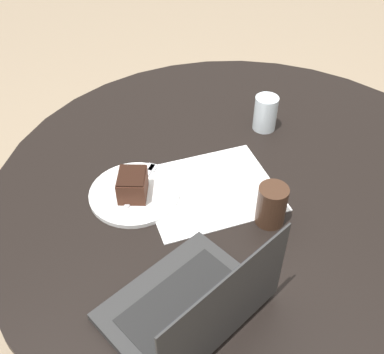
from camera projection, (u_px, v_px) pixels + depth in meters
ground_plane at (232, 322)px, 1.67m from camera, size 12.00×12.00×0.00m
dining_table at (244, 212)px, 1.27m from camera, size 1.35×1.35×0.71m
paper_document at (210, 189)px, 1.17m from camera, size 0.43×0.42×0.00m
plate at (135, 193)px, 1.15m from camera, size 0.23×0.23×0.01m
cake_slice at (132, 185)px, 1.12m from camera, size 0.11×0.11×0.07m
fork at (144, 180)px, 1.18m from camera, size 0.17×0.07×0.00m
coffee_glass at (271, 205)px, 1.06m from camera, size 0.07×0.07×0.11m
water_glass at (265, 113)px, 1.34m from camera, size 0.07×0.07×0.11m
laptop at (193, 305)px, 0.87m from camera, size 0.34×0.27×0.23m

